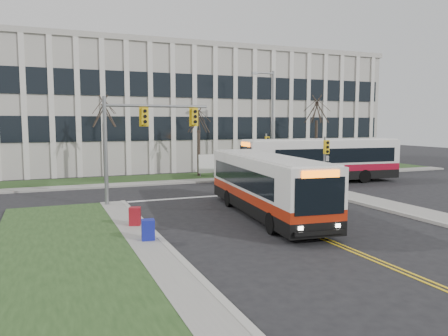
% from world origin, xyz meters
% --- Properties ---
extents(ground, '(120.00, 120.00, 0.00)m').
position_xyz_m(ground, '(0.00, 0.00, 0.00)').
color(ground, black).
rests_on(ground, ground).
extents(grass_verge, '(5.00, 26.00, 0.12)m').
position_xyz_m(grass_verge, '(-10.00, -5.00, 0.06)').
color(grass_verge, '#26411B').
rests_on(grass_verge, ground).
extents(sidewalk_west, '(1.20, 26.00, 0.14)m').
position_xyz_m(sidewalk_west, '(-7.00, -5.00, 0.07)').
color(sidewalk_west, '#9E9B93').
rests_on(sidewalk_west, ground).
extents(sidewalk_cross, '(44.00, 1.60, 0.14)m').
position_xyz_m(sidewalk_cross, '(5.00, 15.20, 0.07)').
color(sidewalk_cross, '#9E9B93').
rests_on(sidewalk_cross, ground).
extents(building_lawn, '(44.00, 5.00, 0.12)m').
position_xyz_m(building_lawn, '(5.00, 18.00, 0.06)').
color(building_lawn, '#26411B').
rests_on(building_lawn, ground).
extents(office_building, '(40.00, 16.00, 12.00)m').
position_xyz_m(office_building, '(5.00, 30.00, 6.00)').
color(office_building, '#B6B1A8').
rests_on(office_building, ground).
extents(mast_arm_signal, '(6.11, 0.38, 6.20)m').
position_xyz_m(mast_arm_signal, '(-5.62, 7.16, 4.26)').
color(mast_arm_signal, slate).
rests_on(mast_arm_signal, ground).
extents(signal_pole_near, '(0.34, 0.39, 3.80)m').
position_xyz_m(signal_pole_near, '(7.20, 6.90, 2.50)').
color(signal_pole_near, slate).
rests_on(signal_pole_near, ground).
extents(signal_pole_far, '(0.34, 0.39, 3.80)m').
position_xyz_m(signal_pole_far, '(7.20, 15.40, 2.50)').
color(signal_pole_far, slate).
rests_on(signal_pole_far, ground).
extents(streetlight, '(2.15, 0.25, 9.20)m').
position_xyz_m(streetlight, '(8.03, 16.20, 5.19)').
color(streetlight, slate).
rests_on(streetlight, ground).
extents(directory_sign, '(1.50, 0.12, 2.00)m').
position_xyz_m(directory_sign, '(2.50, 17.50, 1.17)').
color(directory_sign, slate).
rests_on(directory_sign, ground).
extents(tree_left, '(1.80, 1.80, 7.70)m').
position_xyz_m(tree_left, '(-6.00, 18.00, 5.51)').
color(tree_left, '#42352B').
rests_on(tree_left, ground).
extents(tree_mid, '(1.80, 1.80, 6.82)m').
position_xyz_m(tree_mid, '(2.00, 18.20, 4.88)').
color(tree_mid, '#42352B').
rests_on(tree_mid, ground).
extents(tree_right, '(1.80, 1.80, 8.25)m').
position_xyz_m(tree_right, '(14.00, 18.00, 5.91)').
color(tree_right, '#42352B').
rests_on(tree_right, ground).
extents(bus_main, '(3.69, 11.52, 3.02)m').
position_xyz_m(bus_main, '(-0.11, 1.68, 1.51)').
color(bus_main, silver).
rests_on(bus_main, ground).
extents(bus_cross, '(12.88, 3.87, 3.38)m').
position_xyz_m(bus_cross, '(9.76, 11.06, 1.69)').
color(bus_cross, silver).
rests_on(bus_cross, ground).
extents(newspaper_box_blue, '(0.56, 0.51, 0.95)m').
position_xyz_m(newspaper_box_blue, '(-6.80, -1.11, 0.47)').
color(newspaper_box_blue, navy).
rests_on(newspaper_box_blue, ground).
extents(newspaper_box_red, '(0.61, 0.58, 0.95)m').
position_xyz_m(newspaper_box_red, '(-6.80, 1.57, 0.47)').
color(newspaper_box_red, maroon).
rests_on(newspaper_box_red, ground).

